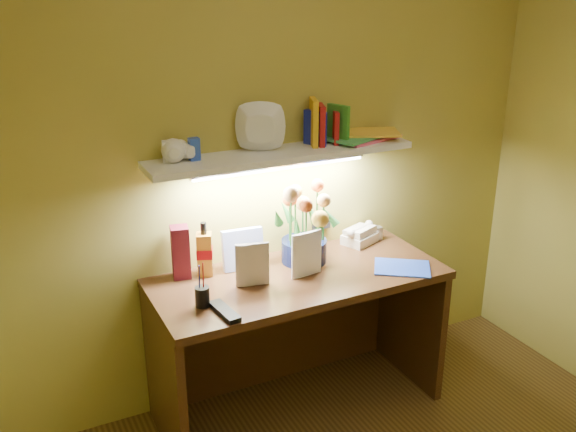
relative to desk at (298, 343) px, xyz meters
The scene contains 13 objects.
desk is the anchor object (origin of this frame).
flower_bouquet 0.60m from the desk, 53.74° to the left, with size 0.25×0.25×0.39m, color #0B1337, non-canonical shape.
telephone 0.67m from the desk, 23.52° to the left, with size 0.17×0.13×0.10m, color white, non-canonical shape.
desk_clock 0.73m from the desk, 19.50° to the left, with size 0.07×0.04×0.07m, color #ADAEB2.
whisky_bottle 0.67m from the desk, 152.38° to the left, with size 0.07×0.07×0.26m, color #BD721D, non-canonical shape.
whisky_box 0.75m from the desk, 155.46° to the left, with size 0.08×0.08×0.25m, color maroon.
pen_cup 0.69m from the desk, behind, with size 0.06×0.06×0.15m, color black.
art_card 0.55m from the desk, 137.26° to the left, with size 0.20×0.04×0.20m, color white, non-canonical shape.
tv_remote 0.62m from the desk, 157.06° to the right, with size 0.06×0.20×0.02m, color black.
blue_folder 0.63m from the desk, 18.03° to the right, with size 0.26×0.19×0.01m, color blue.
desk_book_a 0.57m from the desk, behind, with size 0.16×0.02×0.21m, color beige.
desk_book_b 0.49m from the desk, 150.79° to the right, with size 0.16×0.02×0.22m, color white.
wall_shelf 0.98m from the desk, 80.81° to the left, with size 1.32×0.37×0.25m.
Camera 1 is at (-1.27, -1.24, 2.09)m, focal length 40.00 mm.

